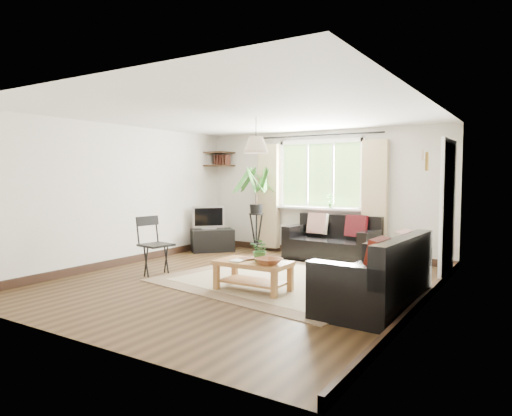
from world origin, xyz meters
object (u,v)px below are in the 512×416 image
Objects in this scene: folding_chair at (156,246)px; tv_stand at (212,240)px; sofa_back at (332,239)px; coffee_table at (253,276)px; palm_stand at (256,210)px; sofa_right at (374,273)px.

tv_stand is at bearing 23.86° from folding_chair.
sofa_back is 2.49m from tv_stand.
coffee_table is 3.34m from tv_stand.
folding_chair is at bearing -95.20° from palm_stand.
sofa_right is 1.61m from coffee_table.
tv_stand is at bearing -161.38° from palm_stand.
coffee_table is at bearing -86.33° from sofa_back.
palm_stand is 1.90× the size of folding_chair.
tv_stand is 0.49× the size of palm_stand.
sofa_back is at bearing 89.35° from coffee_table.
palm_stand reaches higher than sofa_back.
sofa_back is 0.96× the size of palm_stand.
palm_stand is at bearing -174.47° from sofa_back.
tv_stand is 0.92× the size of folding_chair.
sofa_back is 1.66m from palm_stand.
sofa_right is 4.58m from tv_stand.
sofa_right is at bearing 3.99° from coffee_table.
coffee_table is at bearing -90.82° from tv_stand.
tv_stand is at bearing -168.13° from sofa_back.
sofa_right is at bearing -80.76° from folding_chair.
folding_chair is (-3.39, -0.08, 0.05)m from sofa_right.
folding_chair is at bearing -121.10° from sofa_back.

